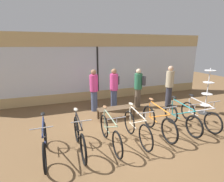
% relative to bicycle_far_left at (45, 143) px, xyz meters
% --- Properties ---
extents(ground_plane, '(24.00, 24.00, 0.00)m').
position_rel_bicycle_far_left_xyz_m(ground_plane, '(2.46, 0.30, -0.38)').
color(ground_plane, brown).
extents(shop_back_wall, '(12.00, 0.08, 3.20)m').
position_rel_bicycle_far_left_xyz_m(shop_back_wall, '(2.46, 4.17, 1.25)').
color(shop_back_wall, tan).
rests_on(shop_back_wall, ground_plane).
extents(bicycle_far_left, '(0.46, 1.73, 1.02)m').
position_rel_bicycle_far_left_xyz_m(bicycle_far_left, '(0.00, 0.00, 0.00)').
color(bicycle_far_left, black).
rests_on(bicycle_far_left, ground_plane).
extents(bicycle_left, '(0.46, 1.76, 1.05)m').
position_rel_bicycle_far_left_xyz_m(bicycle_left, '(0.83, -0.02, 0.01)').
color(bicycle_left, black).
rests_on(bicycle_left, ground_plane).
extents(bicycle_center_left, '(0.46, 1.76, 1.03)m').
position_rel_bicycle_far_left_xyz_m(bicycle_center_left, '(1.65, -0.05, 0.00)').
color(bicycle_center_left, black).
rests_on(bicycle_center_left, ground_plane).
extents(bicycle_center, '(0.46, 1.70, 1.04)m').
position_rel_bicycle_far_left_xyz_m(bicycle_center, '(2.44, -0.06, 0.01)').
color(bicycle_center, black).
rests_on(bicycle_center, ground_plane).
extents(bicycle_center_right, '(0.46, 1.81, 1.05)m').
position_rel_bicycle_far_left_xyz_m(bicycle_center_right, '(3.24, 0.08, 0.02)').
color(bicycle_center_right, black).
rests_on(bicycle_center_right, ground_plane).
extents(bicycle_right, '(0.46, 1.74, 1.02)m').
position_rel_bicycle_far_left_xyz_m(bicycle_right, '(4.13, 0.09, -0.01)').
color(bicycle_right, black).
rests_on(bicycle_right, ground_plane).
extents(bicycle_far_right, '(0.46, 1.74, 1.02)m').
position_rel_bicycle_far_left_xyz_m(bicycle_far_right, '(4.87, 0.09, -0.01)').
color(bicycle_far_right, black).
rests_on(bicycle_far_right, ground_plane).
extents(accessory_rack, '(0.48, 0.48, 1.84)m').
position_rel_bicycle_far_left_xyz_m(accessory_rack, '(6.00, 0.89, 0.37)').
color(accessory_rack, '#333333').
rests_on(accessory_rack, ground_plane).
extents(display_bench, '(1.40, 0.44, 0.41)m').
position_rel_bicycle_far_left_xyz_m(display_bench, '(2.48, 1.64, -0.05)').
color(display_bench, brown).
rests_on(display_bench, ground_plane).
extents(customer_near_rack, '(0.54, 0.55, 1.75)m').
position_rel_bicycle_far_left_xyz_m(customer_near_rack, '(2.73, 2.57, 0.56)').
color(customer_near_rack, '#424C6B').
rests_on(customer_near_rack, ground_plane).
extents(customer_by_window, '(0.47, 0.47, 1.81)m').
position_rel_bicycle_far_left_xyz_m(customer_by_window, '(5.17, 2.13, 0.57)').
color(customer_by_window, '#2D2D38').
rests_on(customer_by_window, ground_plane).
extents(customer_mid_floor, '(0.56, 0.51, 1.70)m').
position_rel_bicycle_far_left_xyz_m(customer_mid_floor, '(3.82, 2.47, 0.54)').
color(customer_mid_floor, brown).
rests_on(customer_mid_floor, ground_plane).
extents(customer_near_bench, '(0.48, 0.48, 1.73)m').
position_rel_bicycle_far_left_xyz_m(customer_near_bench, '(1.89, 2.68, 0.53)').
color(customer_near_bench, '#424C6B').
rests_on(customer_near_bench, ground_plane).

